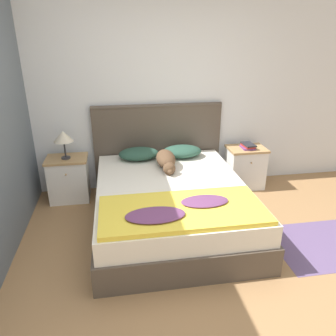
{
  "coord_description": "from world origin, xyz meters",
  "views": [
    {
      "loc": [
        -0.46,
        -2.16,
        2.04
      ],
      "look_at": [
        0.09,
        1.21,
        0.61
      ],
      "focal_mm": 35.0,
      "sensor_mm": 36.0,
      "label": 1
    }
  ],
  "objects_px": {
    "nightstand_right": "(245,167)",
    "table_lamp": "(63,137)",
    "nightstand_left": "(69,179)",
    "book_stack": "(248,146)",
    "dog": "(166,160)",
    "pillow_right": "(182,151)",
    "bed": "(171,205)",
    "pillow_left": "(139,154)"
  },
  "relations": [
    {
      "from": "nightstand_right",
      "to": "dog",
      "type": "distance_m",
      "value": 1.26
    },
    {
      "from": "nightstand_right",
      "to": "dog",
      "type": "relative_size",
      "value": 0.88
    },
    {
      "from": "dog",
      "to": "pillow_right",
      "type": "bearing_deg",
      "value": 50.99
    },
    {
      "from": "pillow_right",
      "to": "pillow_left",
      "type": "bearing_deg",
      "value": 180.0
    },
    {
      "from": "pillow_right",
      "to": "book_stack",
      "type": "bearing_deg",
      "value": 0.09
    },
    {
      "from": "pillow_left",
      "to": "book_stack",
      "type": "xyz_separation_m",
      "value": [
        1.48,
        0.0,
        0.02
      ]
    },
    {
      "from": "pillow_right",
      "to": "dog",
      "type": "relative_size",
      "value": 0.79
    },
    {
      "from": "nightstand_right",
      "to": "pillow_right",
      "type": "bearing_deg",
      "value": -178.59
    },
    {
      "from": "bed",
      "to": "nightstand_left",
      "type": "bearing_deg",
      "value": 145.48
    },
    {
      "from": "nightstand_left",
      "to": "table_lamp",
      "type": "height_order",
      "value": "table_lamp"
    },
    {
      "from": "nightstand_right",
      "to": "table_lamp",
      "type": "xyz_separation_m",
      "value": [
        -2.39,
        -0.02,
        0.57
      ]
    },
    {
      "from": "pillow_left",
      "to": "dog",
      "type": "relative_size",
      "value": 0.79
    },
    {
      "from": "nightstand_left",
      "to": "pillow_left",
      "type": "relative_size",
      "value": 1.12
    },
    {
      "from": "pillow_left",
      "to": "dog",
      "type": "height_order",
      "value": "dog"
    },
    {
      "from": "book_stack",
      "to": "table_lamp",
      "type": "xyz_separation_m",
      "value": [
        -2.39,
        -0.0,
        0.25
      ]
    },
    {
      "from": "nightstand_right",
      "to": "dog",
      "type": "xyz_separation_m",
      "value": [
        -1.17,
        -0.34,
        0.31
      ]
    },
    {
      "from": "pillow_right",
      "to": "bed",
      "type": "bearing_deg",
      "value": -109.61
    },
    {
      "from": "nightstand_left",
      "to": "pillow_right",
      "type": "xyz_separation_m",
      "value": [
        1.48,
        -0.02,
        0.3
      ]
    },
    {
      "from": "dog",
      "to": "table_lamp",
      "type": "xyz_separation_m",
      "value": [
        -1.22,
        0.32,
        0.25
      ]
    },
    {
      "from": "nightstand_left",
      "to": "nightstand_right",
      "type": "relative_size",
      "value": 1.0
    },
    {
      "from": "pillow_left",
      "to": "pillow_right",
      "type": "xyz_separation_m",
      "value": [
        0.57,
        0.0,
        0.0
      ]
    },
    {
      "from": "pillow_left",
      "to": "dog",
      "type": "distance_m",
      "value": 0.45
    },
    {
      "from": "bed",
      "to": "nightstand_left",
      "type": "xyz_separation_m",
      "value": [
        -1.19,
        0.82,
        0.04
      ]
    },
    {
      "from": "table_lamp",
      "to": "book_stack",
      "type": "bearing_deg",
      "value": 0.02
    },
    {
      "from": "book_stack",
      "to": "table_lamp",
      "type": "relative_size",
      "value": 0.65
    },
    {
      "from": "nightstand_left",
      "to": "nightstand_right",
      "type": "height_order",
      "value": "same"
    },
    {
      "from": "nightstand_left",
      "to": "table_lamp",
      "type": "distance_m",
      "value": 0.57
    },
    {
      "from": "nightstand_left",
      "to": "book_stack",
      "type": "distance_m",
      "value": 2.41
    },
    {
      "from": "pillow_left",
      "to": "dog",
      "type": "bearing_deg",
      "value": -46.16
    },
    {
      "from": "pillow_left",
      "to": "pillow_right",
      "type": "height_order",
      "value": "same"
    },
    {
      "from": "pillow_left",
      "to": "pillow_right",
      "type": "relative_size",
      "value": 1.0
    },
    {
      "from": "nightstand_left",
      "to": "pillow_right",
      "type": "height_order",
      "value": "pillow_right"
    },
    {
      "from": "nightstand_right",
      "to": "table_lamp",
      "type": "distance_m",
      "value": 2.45
    },
    {
      "from": "nightstand_left",
      "to": "bed",
      "type": "bearing_deg",
      "value": -34.52
    },
    {
      "from": "table_lamp",
      "to": "bed",
      "type": "bearing_deg",
      "value": -33.8
    },
    {
      "from": "nightstand_left",
      "to": "pillow_right",
      "type": "relative_size",
      "value": 1.12
    },
    {
      "from": "nightstand_right",
      "to": "pillow_left",
      "type": "height_order",
      "value": "pillow_left"
    },
    {
      "from": "bed",
      "to": "nightstand_right",
      "type": "bearing_deg",
      "value": 34.52
    },
    {
      "from": "pillow_right",
      "to": "dog",
      "type": "distance_m",
      "value": 0.41
    },
    {
      "from": "nightstand_left",
      "to": "pillow_left",
      "type": "distance_m",
      "value": 0.96
    },
    {
      "from": "bed",
      "to": "pillow_left",
      "type": "bearing_deg",
      "value": 109.61
    },
    {
      "from": "nightstand_left",
      "to": "book_stack",
      "type": "relative_size",
      "value": 2.49
    }
  ]
}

